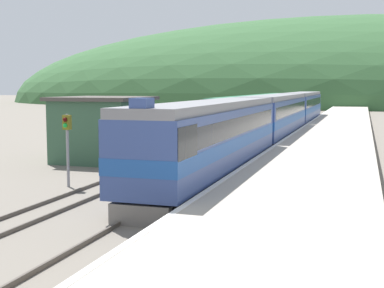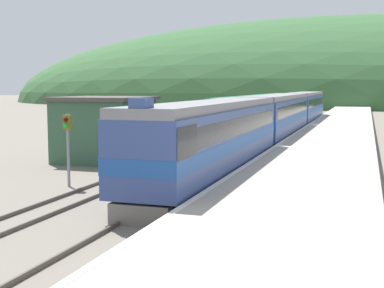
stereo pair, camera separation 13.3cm
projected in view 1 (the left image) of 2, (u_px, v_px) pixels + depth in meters
The scene contains 10 objects.
track_main at pixel (303, 124), 69.12m from camera, with size 1.52×180.00×0.16m.
track_siding at pixel (269, 123), 70.48m from camera, with size 1.52×180.00×0.16m.
platform at pixel (334, 136), 48.66m from camera, with size 6.61×140.00×0.90m.
distant_hills at pixel (336, 104), 150.49m from camera, with size 202.70×91.21×47.78m.
station_shed at pixel (103, 129), 35.17m from camera, with size 5.67×5.87×4.25m.
express_train_lead_car at pixel (212, 138), 27.59m from camera, with size 2.98×19.71×4.53m.
carriage_second at pixel (276, 116), 47.67m from camera, with size 2.97×20.50×4.17m.
carriage_third at pixel (302, 107), 67.91m from camera, with size 2.97×20.50×4.17m.
siding_train at pixel (260, 111), 64.47m from camera, with size 2.90×38.77×3.87m.
signal_post_siding at pixel (67, 135), 26.03m from camera, with size 0.36×0.42×3.59m.
Camera 1 is at (7.41, -0.09, 4.94)m, focal length 50.00 mm.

